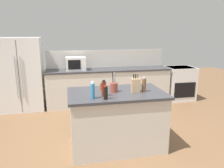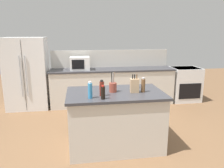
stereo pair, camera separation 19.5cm
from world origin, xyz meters
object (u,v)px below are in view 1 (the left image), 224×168
(refrigerator, at_px, (22,74))
(dish_soap_bottle, at_px, (93,91))
(range_oven, at_px, (179,83))
(pepper_grinder, at_px, (144,85))
(spice_jar_paprika, at_px, (101,87))
(soy_sauce_bottle, at_px, (106,93))
(knife_block, at_px, (136,85))
(vinegar_bottle, at_px, (104,89))
(microwave, at_px, (76,64))
(utensil_crock, at_px, (114,87))
(honey_jar, at_px, (136,84))

(refrigerator, distance_m, dish_soap_bottle, 2.89)
(range_oven, height_order, pepper_grinder, pepper_grinder)
(spice_jar_paprika, bearing_deg, dish_soap_bottle, -113.36)
(pepper_grinder, bearing_deg, dish_soap_bottle, -166.30)
(refrigerator, relative_size, soy_sauce_bottle, 8.58)
(knife_block, distance_m, vinegar_bottle, 0.54)
(refrigerator, bearing_deg, microwave, -2.27)
(range_oven, bearing_deg, microwave, 180.00)
(knife_block, height_order, utensil_crock, utensil_crock)
(microwave, relative_size, pepper_grinder, 2.01)
(dish_soap_bottle, distance_m, pepper_grinder, 0.87)
(microwave, distance_m, utensil_crock, 2.24)
(soy_sauce_bottle, distance_m, pepper_grinder, 0.73)
(range_oven, height_order, knife_block, knife_block)
(range_oven, xyz_separation_m, microwave, (-2.86, 0.00, 0.64))
(refrigerator, height_order, pepper_grinder, refrigerator)
(range_oven, height_order, microwave, microwave)
(microwave, xyz_separation_m, vinegar_bottle, (0.30, -2.38, -0.05))
(pepper_grinder, bearing_deg, utensil_crock, 170.51)
(knife_block, distance_m, utensil_crock, 0.34)
(dish_soap_bottle, bearing_deg, vinegar_bottle, 26.55)
(range_oven, relative_size, vinegar_bottle, 3.75)
(utensil_crock, bearing_deg, microwave, 102.92)
(utensil_crock, height_order, spice_jar_paprika, utensil_crock)
(utensil_crock, height_order, vinegar_bottle, utensil_crock)
(range_oven, xyz_separation_m, dish_soap_bottle, (-2.73, -2.47, 0.59))
(refrigerator, relative_size, spice_jar_paprika, 16.67)
(knife_block, height_order, soy_sauce_bottle, knife_block)
(vinegar_bottle, xyz_separation_m, spice_jar_paprika, (0.02, 0.38, -0.07))
(range_oven, height_order, utensil_crock, utensil_crock)
(pepper_grinder, bearing_deg, knife_block, 179.01)
(utensil_crock, relative_size, dish_soap_bottle, 1.28)
(knife_block, height_order, dish_soap_bottle, knife_block)
(utensil_crock, bearing_deg, range_oven, 42.75)
(microwave, bearing_deg, soy_sauce_bottle, -83.18)
(refrigerator, xyz_separation_m, vinegar_bottle, (1.60, -2.43, 0.18))
(utensil_crock, bearing_deg, soy_sauce_bottle, -119.31)
(knife_block, bearing_deg, microwave, 113.92)
(honey_jar, bearing_deg, range_oven, 45.65)
(knife_block, height_order, vinegar_bottle, knife_block)
(refrigerator, bearing_deg, knife_block, -47.30)
(microwave, height_order, pepper_grinder, microwave)
(spice_jar_paprika, bearing_deg, refrigerator, 128.28)
(dish_soap_bottle, bearing_deg, spice_jar_paprika, 66.64)
(dish_soap_bottle, bearing_deg, knife_block, 16.46)
(utensil_crock, xyz_separation_m, soy_sauce_bottle, (-0.20, -0.35, 0.01))
(knife_block, xyz_separation_m, soy_sauce_bottle, (-0.53, -0.27, -0.02))
(range_oven, bearing_deg, knife_block, -131.89)
(knife_block, xyz_separation_m, dish_soap_bottle, (-0.71, -0.21, 0.00))
(range_oven, height_order, honey_jar, honey_jar)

